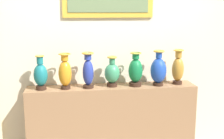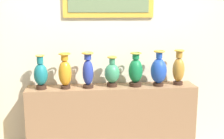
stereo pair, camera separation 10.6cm
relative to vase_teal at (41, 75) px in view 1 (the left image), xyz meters
name	(u,v)px [view 1 (the left image)]	position (x,y,z in m)	size (l,w,h in m)	color
display_shelf	(112,121)	(0.82, 0.03, -0.62)	(2.02, 0.33, 0.89)	#99704C
back_wall	(109,46)	(0.82, 0.26, 0.29)	(4.27, 0.14, 2.67)	beige
vase_teal	(41,75)	(0.00, 0.00, 0.00)	(0.16, 0.16, 0.39)	#382319
vase_amber	(65,72)	(0.28, -0.01, 0.02)	(0.15, 0.15, 0.41)	#382319
vase_cobalt	(88,71)	(0.54, 0.00, 0.03)	(0.14, 0.14, 0.42)	#382319
vase_jade	(112,73)	(0.82, 0.03, -0.01)	(0.18, 0.18, 0.36)	#382319
vase_emerald	(136,71)	(1.10, 0.01, 0.01)	(0.17, 0.17, 0.40)	#382319
vase_sapphire	(158,70)	(1.38, -0.01, 0.02)	(0.19, 0.19, 0.43)	#382319
vase_ochre	(178,68)	(1.63, 0.03, 0.02)	(0.14, 0.14, 0.43)	#382319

